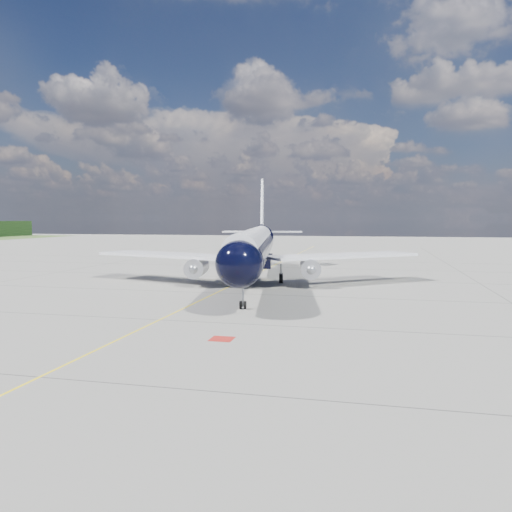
{
  "coord_description": "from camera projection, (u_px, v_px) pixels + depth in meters",
  "views": [
    {
      "loc": [
        16.66,
        -42.04,
        8.2
      ],
      "look_at": [
        4.03,
        12.13,
        4.0
      ],
      "focal_mm": 35.0,
      "sensor_mm": 36.0,
      "label": 1
    }
  ],
  "objects": [
    {
      "name": "red_marking",
      "position": [
        222.0,
        339.0,
        33.96
      ],
      "size": [
        1.6,
        1.6,
        0.01
      ],
      "primitive_type": "cube",
      "color": "maroon",
      "rests_on": "ground"
    },
    {
      "name": "main_airliner",
      "position": [
        255.0,
        246.0,
        63.59
      ],
      "size": [
        41.84,
        51.46,
        14.93
      ],
      "rotation": [
        0.0,
        0.0,
        0.17
      ],
      "color": "black",
      "rests_on": "ground"
    },
    {
      "name": "ground",
      "position": [
        257.0,
        273.0,
        74.35
      ],
      "size": [
        320.0,
        320.0,
        0.0
      ],
      "primitive_type": "plane",
      "color": "gray",
      "rests_on": "ground"
    },
    {
      "name": "taxiway_centerline",
      "position": [
        249.0,
        277.0,
        69.49
      ],
      "size": [
        0.16,
        160.0,
        0.01
      ],
      "primitive_type": "cube",
      "color": "yellow",
      "rests_on": "ground"
    }
  ]
}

